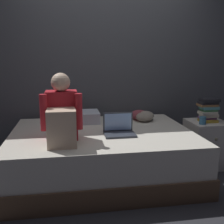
{
  "coord_description": "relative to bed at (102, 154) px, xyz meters",
  "views": [
    {
      "loc": [
        -0.55,
        -2.56,
        1.33
      ],
      "look_at": [
        -0.12,
        0.1,
        0.77
      ],
      "focal_mm": 43.38,
      "sensor_mm": 36.0,
      "label": 1
    }
  ],
  "objects": [
    {
      "name": "ground_plane",
      "position": [
        0.2,
        -0.3,
        -0.26
      ],
      "size": [
        8.0,
        8.0,
        0.0
      ],
      "primitive_type": "plane",
      "color": "#2D2D33"
    },
    {
      "name": "wall_back",
      "position": [
        0.2,
        0.9,
        1.09
      ],
      "size": [
        5.6,
        0.1,
        2.7
      ],
      "primitive_type": "cube",
      "color": "#4C4F54",
      "rests_on": "ground_plane"
    },
    {
      "name": "bed",
      "position": [
        0.0,
        0.0,
        0.0
      ],
      "size": [
        2.0,
        1.5,
        0.52
      ],
      "color": "brown",
      "rests_on": "ground_plane"
    },
    {
      "name": "nightstand",
      "position": [
        1.3,
        0.09,
        0.02
      ],
      "size": [
        0.44,
        0.46,
        0.56
      ],
      "color": "beige",
      "rests_on": "ground_plane"
    },
    {
      "name": "person_sitting",
      "position": [
        -0.42,
        -0.31,
        0.52
      ],
      "size": [
        0.39,
        0.44,
        0.66
      ],
      "color": "#B21E28",
      "rests_on": "bed"
    },
    {
      "name": "laptop",
      "position": [
        0.16,
        -0.16,
        0.32
      ],
      "size": [
        0.32,
        0.23,
        0.22
      ],
      "color": "#333842",
      "rests_on": "bed"
    },
    {
      "name": "pillow",
      "position": [
        -0.26,
        0.45,
        0.33
      ],
      "size": [
        0.56,
        0.36,
        0.13
      ],
      "primitive_type": "cube",
      "color": "silver",
      "rests_on": "bed"
    },
    {
      "name": "book_stack",
      "position": [
        1.3,
        0.09,
        0.44
      ],
      "size": [
        0.23,
        0.18,
        0.28
      ],
      "color": "gold",
      "rests_on": "nightstand"
    },
    {
      "name": "mug",
      "position": [
        1.17,
        -0.03,
        0.34
      ],
      "size": [
        0.08,
        0.08,
        0.09
      ],
      "primitive_type": "cylinder",
      "color": "teal",
      "rests_on": "nightstand"
    },
    {
      "name": "clothes_pile",
      "position": [
        0.58,
        0.41,
        0.32
      ],
      "size": [
        0.29,
        0.3,
        0.13
      ],
      "color": "#8E3D47",
      "rests_on": "bed"
    }
  ]
}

